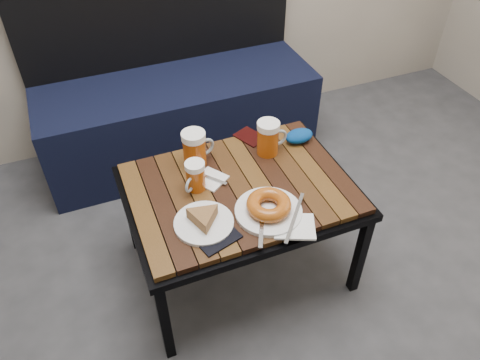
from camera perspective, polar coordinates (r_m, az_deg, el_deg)
name	(u,v)px	position (r m, az deg, el deg)	size (l,w,h in m)	color
bench	(177,109)	(2.52, -7.64, 8.63)	(1.40, 0.50, 0.95)	black
cafe_table	(240,194)	(1.75, 0.00, -1.75)	(0.84, 0.62, 0.47)	black
beer_mug_left	(195,176)	(1.68, -5.48, 0.48)	(0.10, 0.10, 0.12)	#A6460D
beer_mug_centre	(195,149)	(1.78, -5.51, 3.84)	(0.14, 0.11, 0.15)	#A6460D
beer_mug_right	(269,138)	(1.83, 3.50, 5.17)	(0.13, 0.09, 0.14)	#A6460D
plate_pie	(204,220)	(1.57, -4.46, -4.87)	(0.20, 0.20, 0.06)	white
plate_bagel	(269,208)	(1.61, 3.52, -3.37)	(0.27, 0.28, 0.06)	white
napkin_left	(211,179)	(1.75, -3.59, 0.11)	(0.14, 0.14, 0.01)	white
napkin_right	(294,226)	(1.59, 6.62, -5.65)	(0.17, 0.16, 0.01)	white
passport_navy	(217,238)	(1.54, -2.79, -7.02)	(0.10, 0.14, 0.01)	black
passport_burgundy	(250,137)	(1.95, 1.24, 5.28)	(0.09, 0.12, 0.01)	black
knit_pouch	(299,136)	(1.93, 7.22, 5.35)	(0.12, 0.08, 0.05)	#050C7E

